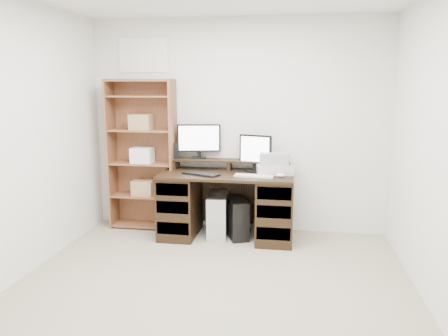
% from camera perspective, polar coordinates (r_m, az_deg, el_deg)
% --- Properties ---
extents(room, '(3.54, 4.04, 2.54)m').
position_cam_1_polar(room, '(3.24, -2.80, 2.26)').
color(room, tan).
rests_on(room, ground).
extents(desk, '(1.50, 0.70, 0.75)m').
position_cam_1_polar(desk, '(5.01, 0.39, -4.73)').
color(desk, black).
rests_on(desk, ground).
extents(riser_shelf, '(1.40, 0.22, 0.12)m').
position_cam_1_polar(riser_shelf, '(5.11, 0.74, 0.80)').
color(riser_shelf, black).
rests_on(riser_shelf, desk).
extents(monitor_wide, '(0.51, 0.16, 0.41)m').
position_cam_1_polar(monitor_wide, '(5.20, -3.30, 3.76)').
color(monitor_wide, black).
rests_on(monitor_wide, riser_shelf).
extents(monitor_small, '(0.38, 0.20, 0.42)m').
position_cam_1_polar(monitor_small, '(4.99, 4.12, 2.13)').
color(monitor_small, black).
rests_on(monitor_small, desk).
extents(speaker, '(0.09, 0.09, 0.19)m').
position_cam_1_polar(speaker, '(5.21, -6.31, 2.28)').
color(speaker, black).
rests_on(speaker, riser_shelf).
extents(keyboard_black, '(0.45, 0.30, 0.02)m').
position_cam_1_polar(keyboard_black, '(4.84, -3.03, -0.78)').
color(keyboard_black, black).
rests_on(keyboard_black, desk).
extents(keyboard_white, '(0.43, 0.16, 0.02)m').
position_cam_1_polar(keyboard_white, '(4.74, 3.93, -1.05)').
color(keyboard_white, silver).
rests_on(keyboard_white, desk).
extents(mouse, '(0.10, 0.07, 0.04)m').
position_cam_1_polar(mouse, '(4.76, 7.33, -0.94)').
color(mouse, white).
rests_on(mouse, desk).
extents(printer, '(0.44, 0.36, 0.10)m').
position_cam_1_polar(printer, '(4.94, 6.62, -0.14)').
color(printer, '#B6AD9F').
rests_on(printer, desk).
extents(basket, '(0.33, 0.24, 0.14)m').
position_cam_1_polar(basket, '(4.92, 6.65, 1.22)').
color(basket, '#91959B').
rests_on(basket, printer).
extents(tower_silver, '(0.26, 0.50, 0.49)m').
position_cam_1_polar(tower_silver, '(5.11, -0.83, -6.13)').
color(tower_silver, silver).
rests_on(tower_silver, ground).
extents(tower_black, '(0.34, 0.49, 0.45)m').
position_cam_1_polar(tower_black, '(5.06, 1.68, -6.53)').
color(tower_black, black).
rests_on(tower_black, ground).
extents(bookshelf, '(0.80, 0.30, 1.80)m').
position_cam_1_polar(bookshelf, '(5.36, -10.55, 1.89)').
color(bookshelf, brown).
rests_on(bookshelf, ground).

